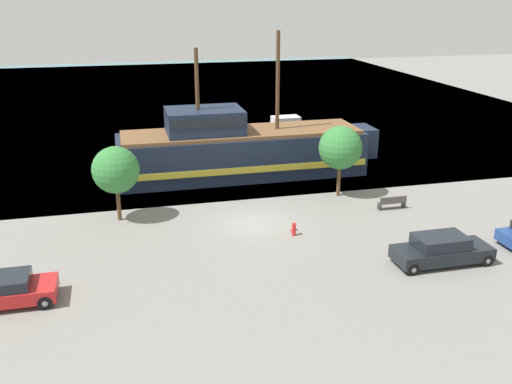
% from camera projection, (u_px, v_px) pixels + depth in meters
% --- Properties ---
extents(ground_plane, '(160.00, 160.00, 0.00)m').
position_uv_depth(ground_plane, '(252.00, 223.00, 33.44)').
color(ground_plane, gray).
extents(water_surface, '(80.00, 80.00, 0.00)m').
position_uv_depth(water_surface, '(173.00, 97.00, 73.74)').
color(water_surface, slate).
rests_on(water_surface, ground).
extents(pirate_ship, '(19.13, 4.79, 10.31)m').
position_uv_depth(pirate_ship, '(240.00, 150.00, 41.56)').
color(pirate_ship, '#192338').
rests_on(pirate_ship, water_surface).
extents(moored_boat_dockside, '(6.38, 2.04, 1.80)m').
position_uv_depth(moored_boat_dockside, '(289.00, 128.00, 53.73)').
color(moored_boat_dockside, silver).
rests_on(moored_boat_dockside, water_surface).
extents(parked_car_curb_front, '(4.89, 1.93, 1.49)m').
position_uv_depth(parked_car_curb_front, '(441.00, 250.00, 28.29)').
color(parked_car_curb_front, black).
rests_on(parked_car_curb_front, ground_plane).
extents(parked_car_curb_mid, '(3.95, 2.00, 1.33)m').
position_uv_depth(parked_car_curb_mid, '(8.00, 290.00, 24.62)').
color(parked_car_curb_mid, '#B21E1E').
rests_on(parked_car_curb_mid, ground_plane).
extents(fire_hydrant, '(0.42, 0.25, 0.76)m').
position_uv_depth(fire_hydrant, '(294.00, 228.00, 31.65)').
color(fire_hydrant, red).
rests_on(fire_hydrant, ground_plane).
extents(bench_promenade_east, '(1.76, 0.45, 0.85)m').
position_uv_depth(bench_promenade_east, '(392.00, 202.00, 35.47)').
color(bench_promenade_east, '#4C4742').
rests_on(bench_promenade_east, ground_plane).
extents(tree_row_east, '(2.75, 2.75, 4.48)m').
position_uv_depth(tree_row_east, '(116.00, 170.00, 32.92)').
color(tree_row_east, brown).
rests_on(tree_row_east, ground_plane).
extents(tree_row_mideast, '(2.83, 2.83, 4.70)m').
position_uv_depth(tree_row_mideast, '(340.00, 148.00, 36.90)').
color(tree_row_mideast, brown).
rests_on(tree_row_mideast, ground_plane).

